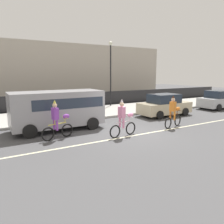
# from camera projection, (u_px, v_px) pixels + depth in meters

# --- Properties ---
(ground_plane) EXTENTS (80.00, 80.00, 0.00)m
(ground_plane) POSITION_uv_depth(u_px,v_px,m) (129.00, 133.00, 11.66)
(ground_plane) COLOR #4C4C4F
(road_centre_line) EXTENTS (36.00, 0.14, 0.01)m
(road_centre_line) POSITION_uv_depth(u_px,v_px,m) (134.00, 135.00, 11.24)
(road_centre_line) COLOR beige
(road_centre_line) RESTS_ON ground
(sidewalk_curb) EXTENTS (60.00, 5.00, 0.15)m
(sidewalk_curb) POSITION_uv_depth(u_px,v_px,m) (82.00, 113.00, 17.18)
(sidewalk_curb) COLOR #ADAAA3
(sidewalk_curb) RESTS_ON ground
(fence_line) EXTENTS (40.00, 0.08, 1.40)m
(fence_line) POSITION_uv_depth(u_px,v_px,m) (69.00, 101.00, 19.53)
(fence_line) COLOR black
(fence_line) RESTS_ON ground
(building_backdrop) EXTENTS (28.00, 8.00, 6.41)m
(building_backdrop) POSITION_uv_depth(u_px,v_px,m) (46.00, 73.00, 26.50)
(building_backdrop) COLOR #B2A899
(building_backdrop) RESTS_ON ground
(parade_cyclist_purple) EXTENTS (1.69, 0.58, 1.92)m
(parade_cyclist_purple) POSITION_uv_depth(u_px,v_px,m) (58.00, 122.00, 10.54)
(parade_cyclist_purple) COLOR black
(parade_cyclist_purple) RESTS_ON ground
(parade_cyclist_pink) EXTENTS (1.71, 0.52, 1.92)m
(parade_cyclist_pink) POSITION_uv_depth(u_px,v_px,m) (123.00, 120.00, 10.95)
(parade_cyclist_pink) COLOR black
(parade_cyclist_pink) RESTS_ON ground
(parade_cyclist_orange) EXTENTS (1.69, 0.58, 1.92)m
(parade_cyclist_orange) POSITION_uv_depth(u_px,v_px,m) (174.00, 113.00, 12.81)
(parade_cyclist_orange) COLOR black
(parade_cyclist_orange) RESTS_ON ground
(parked_van_grey) EXTENTS (5.00, 2.22, 2.18)m
(parked_van_grey) POSITION_uv_depth(u_px,v_px,m) (59.00, 107.00, 12.27)
(parked_van_grey) COLOR #99999E
(parked_van_grey) RESTS_ON ground
(parked_car_silver) EXTENTS (4.10, 1.92, 1.64)m
(parked_car_silver) POSITION_uv_depth(u_px,v_px,m) (219.00, 100.00, 19.78)
(parked_car_silver) COLOR #B7BABF
(parked_car_silver) RESTS_ON ground
(parked_car_beige) EXTENTS (4.10, 1.92, 1.64)m
(parked_car_beige) POSITION_uv_depth(u_px,v_px,m) (164.00, 105.00, 16.41)
(parked_car_beige) COLOR beige
(parked_car_beige) RESTS_ON ground
(street_lamp_post) EXTENTS (0.36, 0.36, 5.86)m
(street_lamp_post) POSITION_uv_depth(u_px,v_px,m) (111.00, 64.00, 20.01)
(street_lamp_post) COLOR black
(street_lamp_post) RESTS_ON sidewalk_curb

